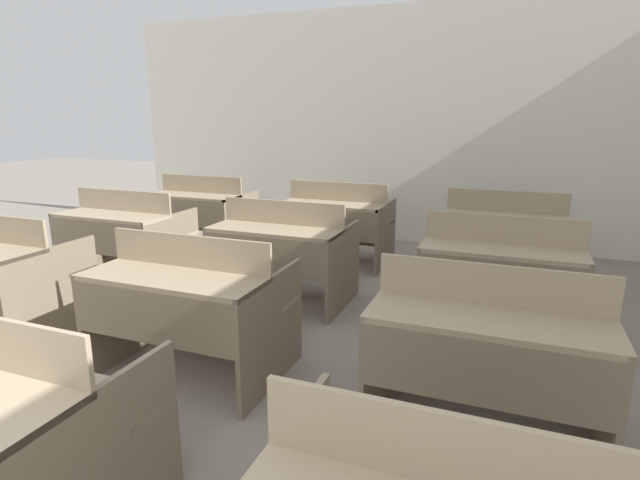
{
  "coord_description": "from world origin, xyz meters",
  "views": [
    {
      "loc": [
        1.71,
        0.38,
        1.58
      ],
      "look_at": [
        0.49,
        3.49,
        0.75
      ],
      "focal_mm": 28.0,
      "sensor_mm": 36.0,
      "label": 1
    }
  ],
  "objects": [
    {
      "name": "wall_back",
      "position": [
        0.0,
        6.68,
        1.44
      ],
      "size": [
        6.94,
        0.06,
        2.88
      ],
      "color": "white",
      "rests_on": "ground_plane"
    },
    {
      "name": "bench_second_center",
      "position": [
        -0.08,
        2.77,
        0.47
      ],
      "size": [
        1.1,
        0.8,
        0.89
      ],
      "color": "#7A6B54",
      "rests_on": "ground_plane"
    },
    {
      "name": "bench_second_right",
      "position": [
        1.65,
        2.79,
        0.47
      ],
      "size": [
        1.1,
        0.8,
        0.89
      ],
      "color": "#7B6B54",
      "rests_on": "ground_plane"
    },
    {
      "name": "bench_third_left",
      "position": [
        -1.79,
        4.09,
        0.47
      ],
      "size": [
        1.1,
        0.8,
        0.89
      ],
      "color": "#82735C",
      "rests_on": "ground_plane"
    },
    {
      "name": "bench_third_center",
      "position": [
        -0.09,
        4.1,
        0.47
      ],
      "size": [
        1.1,
        0.8,
        0.89
      ],
      "color": "#7A6B54",
      "rests_on": "ground_plane"
    },
    {
      "name": "bench_third_right",
      "position": [
        1.67,
        4.1,
        0.47
      ],
      "size": [
        1.1,
        0.8,
        0.89
      ],
      "color": "#7D6E57",
      "rests_on": "ground_plane"
    },
    {
      "name": "bench_back_left",
      "position": [
        -1.79,
        5.39,
        0.47
      ],
      "size": [
        1.1,
        0.8,
        0.89
      ],
      "color": "#7B6B54",
      "rests_on": "ground_plane"
    },
    {
      "name": "bench_back_center",
      "position": [
        -0.06,
        5.41,
        0.47
      ],
      "size": [
        1.1,
        0.8,
        0.89
      ],
      "color": "#796953",
      "rests_on": "ground_plane"
    },
    {
      "name": "bench_back_right",
      "position": [
        1.66,
        5.4,
        0.47
      ],
      "size": [
        1.1,
        0.8,
        0.89
      ],
      "color": "#796A53",
      "rests_on": "ground_plane"
    }
  ]
}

